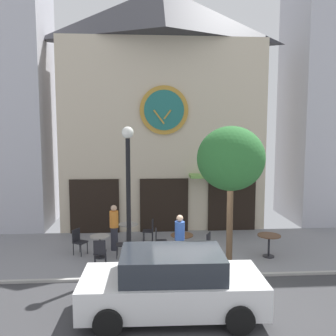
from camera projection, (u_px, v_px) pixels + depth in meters
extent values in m
cube|color=gray|center=(186.00, 251.00, 13.11)|extent=(25.96, 4.93, 0.05)
cube|color=#38383A|center=(216.00, 336.00, 7.73)|extent=(25.96, 5.92, 0.05)
cube|color=#A8A5A0|center=(196.00, 276.00, 10.68)|extent=(25.96, 0.12, 0.08)
cube|color=beige|center=(162.00, 135.00, 16.34)|extent=(8.83, 2.60, 8.20)
pyramid|color=#2D2D33|center=(162.00, 15.00, 15.74)|extent=(7.95, 3.64, 2.39)
cylinder|color=#B7842D|center=(164.00, 110.00, 14.87)|extent=(2.03, 0.10, 2.03)
cylinder|color=#1E6660|center=(164.00, 110.00, 14.81)|extent=(1.66, 0.04, 1.66)
cube|color=#B7842D|center=(167.00, 114.00, 14.80)|extent=(0.32, 0.03, 0.40)
cube|color=#B7842D|center=(159.00, 117.00, 14.79)|extent=(0.48, 0.03, 0.60)
cube|color=black|center=(95.00, 206.00, 15.14)|extent=(2.06, 0.10, 2.30)
cube|color=black|center=(164.00, 205.00, 15.34)|extent=(2.06, 0.10, 2.30)
cube|color=black|center=(232.00, 204.00, 15.54)|extent=(2.06, 0.10, 2.30)
cube|color=#72A84C|center=(223.00, 176.00, 15.06)|extent=(2.83, 0.90, 0.12)
cylinder|color=black|center=(129.00, 264.00, 11.25)|extent=(0.32, 0.32, 0.36)
cylinder|color=black|center=(129.00, 206.00, 11.04)|extent=(0.14, 0.14, 4.13)
sphere|color=white|center=(128.00, 132.00, 10.79)|extent=(0.36, 0.36, 0.36)
cylinder|color=brown|center=(230.00, 225.00, 11.30)|extent=(0.20, 0.20, 2.77)
ellipsoid|color=#2D7033|center=(231.00, 158.00, 11.06)|extent=(2.11, 1.90, 2.00)
cylinder|color=black|center=(100.00, 247.00, 12.33)|extent=(0.07, 0.07, 0.75)
cylinder|color=black|center=(100.00, 257.00, 12.37)|extent=(0.40, 0.40, 0.03)
cylinder|color=gray|center=(100.00, 236.00, 12.28)|extent=(0.67, 0.67, 0.03)
cylinder|color=black|center=(128.00, 234.00, 13.83)|extent=(0.07, 0.07, 0.75)
cylinder|color=black|center=(128.00, 243.00, 13.87)|extent=(0.40, 0.40, 0.03)
cylinder|color=gray|center=(128.00, 224.00, 13.79)|extent=(0.74, 0.74, 0.03)
cylinder|color=black|center=(182.00, 245.00, 12.55)|extent=(0.07, 0.07, 0.72)
cylinder|color=black|center=(182.00, 255.00, 12.59)|extent=(0.40, 0.40, 0.03)
cylinder|color=brown|center=(182.00, 235.00, 12.51)|extent=(0.79, 0.79, 0.03)
cylinder|color=black|center=(269.00, 246.00, 12.40)|extent=(0.07, 0.07, 0.76)
cylinder|color=black|center=(268.00, 256.00, 12.44)|extent=(0.40, 0.40, 0.03)
cylinder|color=brown|center=(269.00, 235.00, 12.36)|extent=(0.79, 0.79, 0.03)
cube|color=black|center=(148.00, 231.00, 13.95)|extent=(0.44, 0.44, 0.04)
cube|color=black|center=(153.00, 225.00, 13.92)|extent=(0.08, 0.38, 0.45)
cylinder|color=black|center=(144.00, 235.00, 14.15)|extent=(0.03, 0.03, 0.45)
cylinder|color=black|center=(143.00, 238.00, 13.82)|extent=(0.03, 0.03, 0.45)
cylinder|color=black|center=(153.00, 235.00, 14.14)|extent=(0.03, 0.03, 0.45)
cylinder|color=black|center=(152.00, 238.00, 13.80)|extent=(0.03, 0.03, 0.45)
cube|color=black|center=(203.00, 245.00, 12.26)|extent=(0.54, 0.54, 0.04)
cube|color=black|center=(208.00, 240.00, 12.16)|extent=(0.21, 0.36, 0.45)
cylinder|color=black|center=(200.00, 249.00, 12.51)|extent=(0.03, 0.03, 0.45)
cylinder|color=black|center=(197.00, 253.00, 12.20)|extent=(0.03, 0.03, 0.45)
cylinder|color=black|center=(209.00, 251.00, 12.37)|extent=(0.03, 0.03, 0.45)
cylinder|color=black|center=(207.00, 254.00, 12.06)|extent=(0.03, 0.03, 0.45)
cube|color=black|center=(80.00, 242.00, 12.59)|extent=(0.55, 0.55, 0.04)
cube|color=black|center=(76.00, 235.00, 12.65)|extent=(0.23, 0.35, 0.45)
cylinder|color=black|center=(81.00, 251.00, 12.39)|extent=(0.03, 0.03, 0.45)
cylinder|color=black|center=(87.00, 248.00, 12.70)|extent=(0.03, 0.03, 0.45)
cylinder|color=black|center=(73.00, 249.00, 12.54)|extent=(0.03, 0.03, 0.45)
cylinder|color=black|center=(80.00, 246.00, 12.85)|extent=(0.03, 0.03, 0.45)
cube|color=black|center=(122.00, 245.00, 12.33)|extent=(0.41, 0.41, 0.04)
cube|color=black|center=(127.00, 238.00, 12.33)|extent=(0.05, 0.38, 0.45)
cylinder|color=black|center=(117.00, 249.00, 12.51)|extent=(0.03, 0.03, 0.45)
cylinder|color=black|center=(117.00, 253.00, 12.18)|extent=(0.03, 0.03, 0.45)
cylinder|color=black|center=(127.00, 249.00, 12.54)|extent=(0.03, 0.03, 0.45)
cylinder|color=black|center=(127.00, 252.00, 12.21)|extent=(0.03, 0.03, 0.45)
cube|color=black|center=(161.00, 241.00, 12.68)|extent=(0.41, 0.41, 0.04)
cube|color=black|center=(156.00, 235.00, 12.65)|extent=(0.04, 0.38, 0.45)
cylinder|color=black|center=(166.00, 249.00, 12.55)|extent=(0.03, 0.03, 0.45)
cylinder|color=black|center=(166.00, 246.00, 12.89)|extent=(0.03, 0.03, 0.45)
cylinder|color=black|center=(156.00, 249.00, 12.53)|extent=(0.03, 0.03, 0.45)
cylinder|color=black|center=(156.00, 246.00, 12.87)|extent=(0.03, 0.03, 0.45)
cube|color=black|center=(100.00, 252.00, 11.57)|extent=(0.41, 0.41, 0.04)
cube|color=black|center=(100.00, 247.00, 11.37)|extent=(0.38, 0.05, 0.45)
cylinder|color=black|center=(106.00, 257.00, 11.78)|extent=(0.03, 0.03, 0.45)
cylinder|color=black|center=(95.00, 257.00, 11.75)|extent=(0.03, 0.03, 0.45)
cylinder|color=black|center=(105.00, 261.00, 11.45)|extent=(0.03, 0.03, 0.45)
cylinder|color=black|center=(94.00, 261.00, 11.41)|extent=(0.03, 0.03, 0.45)
cylinder|color=#2D2D38|center=(180.00, 252.00, 11.62)|extent=(0.36, 0.36, 0.85)
cylinder|color=#3359B2|center=(180.00, 231.00, 11.54)|extent=(0.44, 0.44, 0.60)
sphere|color=tan|center=(180.00, 218.00, 11.50)|extent=(0.22, 0.22, 0.22)
cylinder|color=#2D2D38|center=(114.00, 239.00, 13.08)|extent=(0.35, 0.35, 0.85)
cylinder|color=orange|center=(114.00, 219.00, 13.00)|extent=(0.43, 0.43, 0.60)
sphere|color=tan|center=(114.00, 208.00, 12.95)|extent=(0.22, 0.22, 0.22)
cube|color=white|center=(172.00, 290.00, 8.55)|extent=(4.34, 1.90, 0.75)
cube|color=#262B33|center=(172.00, 264.00, 8.47)|extent=(2.44, 1.64, 0.60)
cylinder|color=black|center=(240.00, 320.00, 7.75)|extent=(0.64, 0.23, 0.64)
cylinder|color=black|center=(223.00, 284.00, 9.54)|extent=(0.64, 0.23, 0.64)
cylinder|color=black|center=(108.00, 323.00, 7.62)|extent=(0.64, 0.23, 0.64)
cylinder|color=black|center=(116.00, 286.00, 9.41)|extent=(0.64, 0.23, 0.64)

